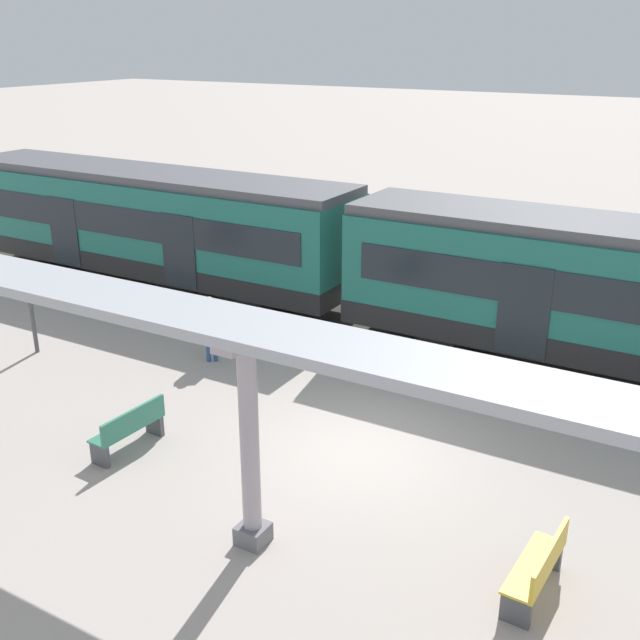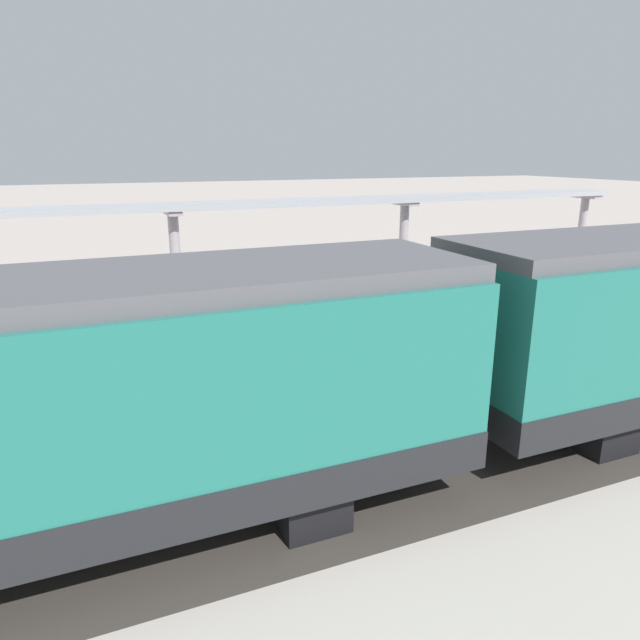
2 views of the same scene
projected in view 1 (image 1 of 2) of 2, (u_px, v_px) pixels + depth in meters
The scene contains 10 objects.
ground_plane at pixel (364, 447), 13.89m from camera, with size 176.00×176.00×0.00m, color #B0A49C.
tactile_edge_strip at pixel (435, 377), 16.73m from camera, with size 0.49×38.38×0.01m, color gold.
trackbed at pixel (464, 349), 18.23m from camera, with size 3.20×50.38×0.01m, color #38332D.
train_near_carriage at pixel (150, 226), 22.15m from camera, with size 2.65×13.07×3.48m.
canopy_pillar_third at pixel (250, 442), 10.70m from camera, with size 1.10×0.44×3.38m.
canopy_beam at pixel (271, 334), 9.88m from camera, with size 1.20×30.73×0.16m, color #A8AAB2.
bench_mid_platform at pixel (539, 568), 10.09m from camera, with size 1.52×0.52×0.86m.
bench_extra_slot at pixel (130, 428), 13.65m from camera, with size 1.52×0.52×0.86m.
platform_info_sign at pixel (30, 300), 17.58m from camera, with size 0.56×0.10×2.20m.
passenger_waiting_near_edge at pixel (210, 321), 17.19m from camera, with size 0.45×0.49×1.59m.
Camera 1 is at (10.92, 5.36, 7.16)m, focal length 42.25 mm.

